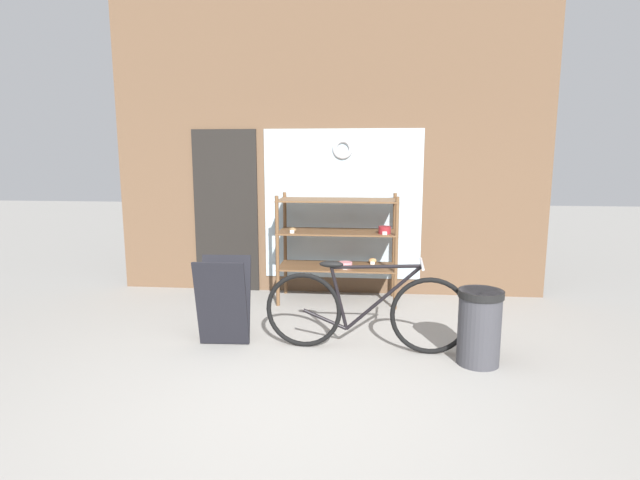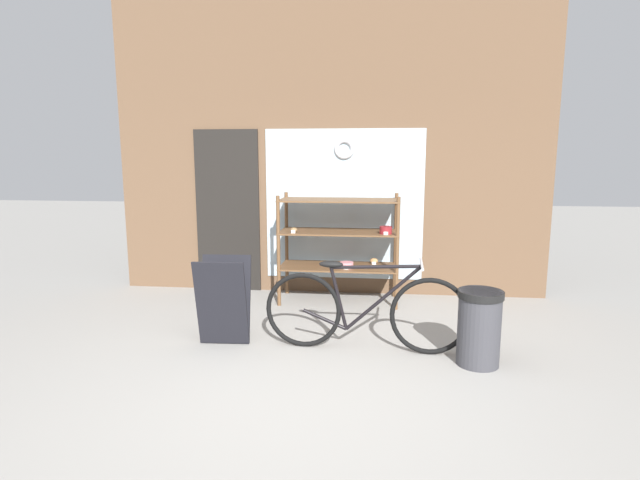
% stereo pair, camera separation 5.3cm
% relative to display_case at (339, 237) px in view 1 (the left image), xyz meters
% --- Properties ---
extents(ground_plane, '(30.00, 30.00, 0.00)m').
position_rel_display_case_xyz_m(ground_plane, '(-0.19, -2.49, -0.80)').
color(ground_plane, gray).
extents(storefront_facade, '(5.49, 0.13, 3.71)m').
position_rel_display_case_xyz_m(storefront_facade, '(-0.22, 0.44, 1.00)').
color(storefront_facade, brown).
rests_on(storefront_facade, ground_plane).
extents(display_case, '(1.42, 0.59, 1.31)m').
position_rel_display_case_xyz_m(display_case, '(0.00, 0.00, 0.00)').
color(display_case, brown).
rests_on(display_case, ground_plane).
extents(bicycle, '(1.86, 0.46, 0.84)m').
position_rel_display_case_xyz_m(bicycle, '(0.33, -1.55, -0.42)').
color(bicycle, black).
rests_on(bicycle, ground_plane).
extents(sandwich_board, '(0.49, 0.40, 0.83)m').
position_rel_display_case_xyz_m(sandwich_board, '(-0.99, -1.53, -0.38)').
color(sandwich_board, black).
rests_on(sandwich_board, ground_plane).
extents(trash_bin, '(0.38, 0.38, 0.65)m').
position_rel_display_case_xyz_m(trash_bin, '(1.31, -1.75, -0.45)').
color(trash_bin, '#38383D').
rests_on(trash_bin, ground_plane).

